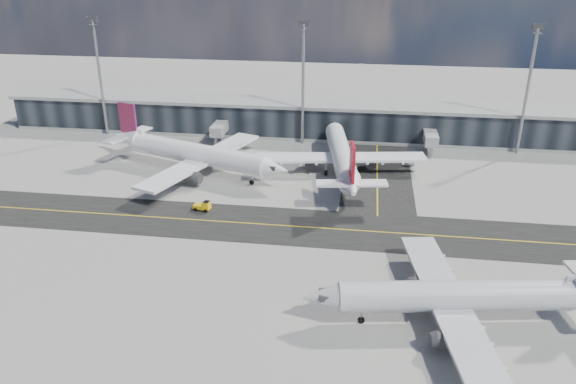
{
  "coord_description": "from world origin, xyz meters",
  "views": [
    {
      "loc": [
        14.93,
        -80.82,
        44.15
      ],
      "look_at": [
        2.33,
        7.06,
        5.0
      ],
      "focal_mm": 35.0,
      "sensor_mm": 36.0,
      "label": 1
    }
  ],
  "objects_px": {
    "baggage_tug": "(204,206)",
    "airliner_redtail": "(341,156)",
    "airliner_af": "(195,154)",
    "airliner_near": "(462,296)",
    "service_van": "(407,161)"
  },
  "relations": [
    {
      "from": "baggage_tug",
      "to": "airliner_redtail",
      "type": "bearing_deg",
      "value": 142.36
    },
    {
      "from": "airliner_af",
      "to": "airliner_redtail",
      "type": "height_order",
      "value": "airliner_af"
    },
    {
      "from": "airliner_near",
      "to": "service_van",
      "type": "distance_m",
      "value": 57.2
    },
    {
      "from": "airliner_af",
      "to": "airliner_near",
      "type": "distance_m",
      "value": 65.8
    },
    {
      "from": "airliner_redtail",
      "to": "service_van",
      "type": "height_order",
      "value": "airliner_redtail"
    },
    {
      "from": "service_van",
      "to": "airliner_redtail",
      "type": "bearing_deg",
      "value": -166.7
    },
    {
      "from": "airliner_af",
      "to": "airliner_near",
      "type": "bearing_deg",
      "value": 66.55
    },
    {
      "from": "airliner_af",
      "to": "service_van",
      "type": "bearing_deg",
      "value": 124.81
    },
    {
      "from": "airliner_af",
      "to": "baggage_tug",
      "type": "distance_m",
      "value": 19.34
    },
    {
      "from": "airliner_near",
      "to": "baggage_tug",
      "type": "height_order",
      "value": "airliner_near"
    },
    {
      "from": "baggage_tug",
      "to": "service_van",
      "type": "relative_size",
      "value": 0.71
    },
    {
      "from": "airliner_af",
      "to": "airliner_redtail",
      "type": "xyz_separation_m",
      "value": [
        30.29,
        3.34,
        -0.11
      ]
    },
    {
      "from": "airliner_redtail",
      "to": "airliner_near",
      "type": "relative_size",
      "value": 1.07
    },
    {
      "from": "airliner_near",
      "to": "airliner_redtail",
      "type": "bearing_deg",
      "value": 10.65
    },
    {
      "from": "airliner_near",
      "to": "baggage_tug",
      "type": "bearing_deg",
      "value": 47.22
    }
  ]
}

